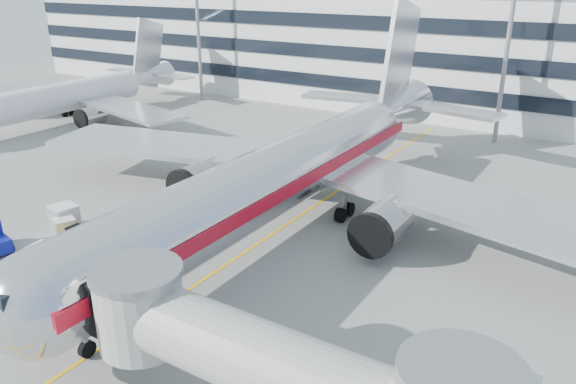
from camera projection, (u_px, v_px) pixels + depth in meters
The scene contains 12 objects.
ground at pixel (194, 286), 34.40m from camera, with size 180.00×180.00×0.00m, color gray.
lead_in_line at pixel (282, 228), 42.28m from camera, with size 0.25×70.00×0.01m, color #FFB90D.
main_jet at pixel (294, 168), 42.09m from camera, with size 50.95×48.70×16.06m.
jet_bridge at pixel (296, 382), 20.64m from camera, with size 17.80×4.50×7.00m.
terminal at pixel (470, 52), 77.22m from camera, with size 150.00×24.25×15.60m.
light_mast_centre at pixel (513, 4), 58.10m from camera, with size 2.40×1.20×25.45m.
second_jet at pixel (66, 97), 71.58m from camera, with size 38.21×36.52×12.04m.
belt_loader at pixel (90, 252), 37.33m from camera, with size 4.47×1.68×2.13m.
cargo_container_left at pixel (64, 217), 41.77m from camera, with size 2.07×2.07×1.85m.
cargo_container_right at pixel (65, 228), 40.46m from camera, with size 1.82×1.82×1.48m.
cargo_container_front at pixel (43, 258), 36.01m from camera, with size 1.78×1.78×1.68m.
ramp_worker at pixel (67, 281), 33.30m from camera, with size 0.62×0.41×1.69m, color #C3FB1A.
Camera 1 is at (20.81, -22.26, 17.92)m, focal length 35.00 mm.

